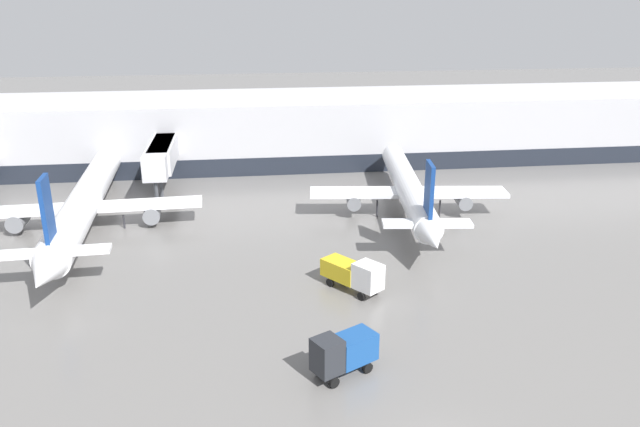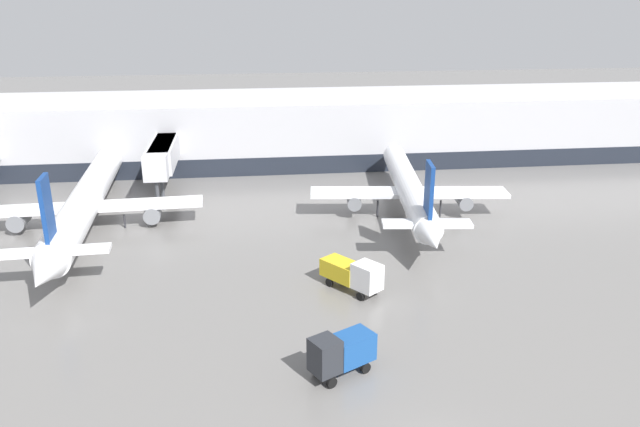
{
  "view_description": "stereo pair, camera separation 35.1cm",
  "coord_description": "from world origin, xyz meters",
  "views": [
    {
      "loc": [
        -9.84,
        -25.06,
        23.06
      ],
      "look_at": [
        -2.85,
        30.16,
        3.0
      ],
      "focal_mm": 35.0,
      "sensor_mm": 36.0,
      "label": 1
    },
    {
      "loc": [
        -9.49,
        -25.1,
        23.06
      ],
      "look_at": [
        -2.85,
        30.16,
        3.0
      ],
      "focal_mm": 35.0,
      "sensor_mm": 36.0,
      "label": 2
    }
  ],
  "objects": [
    {
      "name": "parked_jet_3",
      "position": [
        -26.02,
        37.17,
        2.76
      ],
      "size": [
        23.48,
        39.86,
        9.42
      ],
      "rotation": [
        0.0,
        0.0,
        1.62
      ],
      "color": "white",
      "rests_on": "ground_plane"
    },
    {
      "name": "terminal_building",
      "position": [
        -0.34,
        61.81,
        4.5
      ],
      "size": [
        160.0,
        31.69,
        9.0
      ],
      "color": "#B2B2B7",
      "rests_on": "ground_plane"
    },
    {
      "name": "service_truck_1",
      "position": [
        -1.42,
        19.77,
        1.54
      ],
      "size": [
        4.76,
        5.45,
        2.81
      ],
      "rotation": [
        0.0,
        0.0,
        5.37
      ],
      "color": "gold",
      "rests_on": "ground_plane"
    },
    {
      "name": "service_truck_0",
      "position": [
        -4.14,
        8.32,
        1.66
      ],
      "size": [
        4.59,
        3.57,
        2.94
      ],
      "rotation": [
        0.0,
        0.0,
        3.65
      ],
      "color": "#19478C",
      "rests_on": "ground_plane"
    },
    {
      "name": "parked_jet_2",
      "position": [
        7.56,
        36.85,
        2.98
      ],
      "size": [
        21.3,
        33.69,
        8.89
      ],
      "rotation": [
        0.0,
        0.0,
        1.45
      ],
      "color": "silver",
      "rests_on": "ground_plane"
    }
  ]
}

